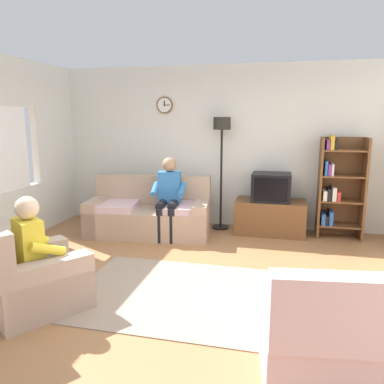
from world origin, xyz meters
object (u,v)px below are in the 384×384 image
tv (271,187)px  floor_lamp (222,142)px  couch (149,214)px  person_on_couch (168,193)px  tv_stand (270,217)px  bookshelf (338,187)px  armchair_near_window (33,280)px  armchair_near_bookshelf (319,337)px  person_in_left_armchair (39,247)px

tv → floor_lamp: floor_lamp is taller
couch → person_on_couch: size_ratio=1.60×
tv → person_on_couch: size_ratio=0.48×
tv → tv_stand: bearing=90.0°
floor_lamp → person_on_couch: size_ratio=1.49×
tv → person_on_couch: bearing=-160.4°
bookshelf → tv_stand: bearing=-175.8°
bookshelf → armchair_near_window: size_ratio=1.34×
couch → bookshelf: bookshelf is taller
armchair_near_bookshelf → armchair_near_window: bearing=172.1°
couch → armchair_near_bookshelf: size_ratio=2.03×
armchair_near_window → bookshelf: bearing=44.6°
bookshelf → armchair_near_bookshelf: bookshelf is taller
floor_lamp → armchair_near_window: floor_lamp is taller
bookshelf → person_on_couch: 2.61m
armchair_near_bookshelf → floor_lamp: bearing=110.1°
tv_stand → armchair_near_window: (-2.15, -3.04, 0.02)m
tv_stand → person_on_couch: bearing=-159.6°
tv_stand → person_in_left_armchair: bearing=-125.3°
couch → person_in_left_armchair: size_ratio=1.78×
floor_lamp → armchair_near_window: bearing=-113.0°
person_on_couch → couch: bearing=163.0°
bookshelf → armchair_near_bookshelf: (-0.54, -3.48, -0.50)m
armchair_near_bookshelf → person_on_couch: bearing=125.1°
tv_stand → person_on_couch: person_on_couch is taller
bookshelf → person_in_left_armchair: size_ratio=1.41×
armchair_near_window → couch: bearing=84.0°
armchair_near_bookshelf → person_in_left_armchair: (-2.56, 0.44, 0.32)m
tv → person_in_left_armchair: 3.62m
tv → person_in_left_armchair: bearing=-125.5°
armchair_near_window → armchair_near_bookshelf: size_ratio=1.20×
armchair_near_window → tv: bearing=54.5°
couch → bookshelf: bearing=10.5°
floor_lamp → tv_stand: bearing=-6.9°
couch → person_in_left_armchair: bearing=-95.0°
tv_stand → bookshelf: size_ratio=0.70×
couch → person_on_couch: person_on_couch is taller
couch → tv: 1.98m
couch → armchair_near_window: same height
tv → armchair_near_bookshelf: bearing=-82.2°
tv → bookshelf: size_ratio=0.38×
tv_stand → floor_lamp: bearing=173.1°
tv_stand → person_on_couch: (-1.53, -0.57, 0.43)m
person_on_couch → person_in_left_armchair: size_ratio=1.11×
tv → person_in_left_armchair: person_in_left_armchair is taller
armchair_near_window → floor_lamp: bearing=67.0°
tv → armchair_near_bookshelf: tv is taller
couch → floor_lamp: size_ratio=1.08×
armchair_near_window → armchair_near_bookshelf: (2.62, -0.36, 0.00)m
person_in_left_armchair → armchair_near_bookshelf: bearing=-9.7°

